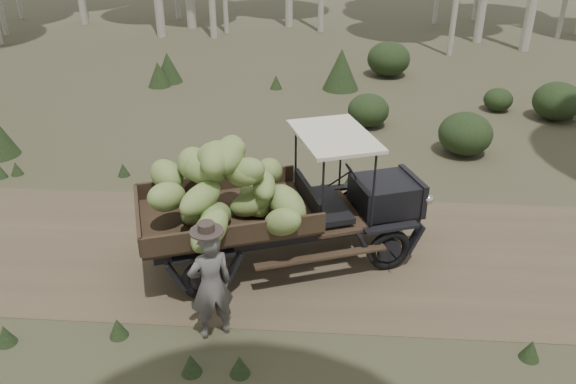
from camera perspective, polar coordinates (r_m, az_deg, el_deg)
name	(u,v)px	position (r m, az deg, el deg)	size (l,w,h in m)	color
ground	(177,248)	(10.07, -11.25, -5.61)	(120.00, 120.00, 0.00)	#473D2B
dirt_track	(177,248)	(10.06, -11.25, -5.59)	(70.00, 4.00, 0.01)	brown
banana_truck	(255,192)	(8.76, -3.35, 0.00)	(4.93, 3.21, 2.37)	black
farmer	(211,284)	(7.68, -7.86, -9.25)	(0.72, 0.64, 1.80)	#53504C
undergrowth	(269,204)	(10.12, -1.91, -1.19)	(21.33, 23.76, 1.35)	#233319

